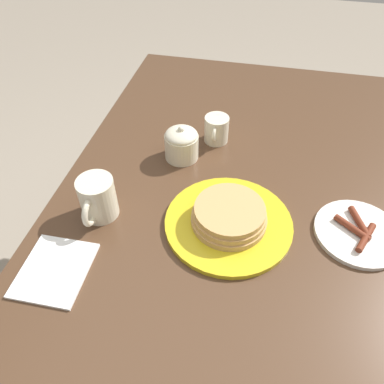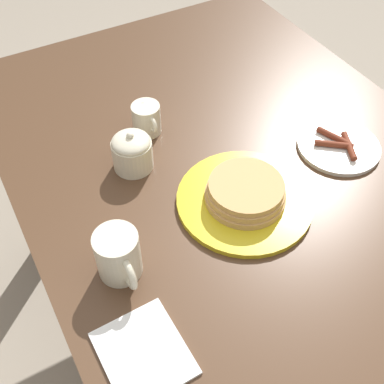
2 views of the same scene
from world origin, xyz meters
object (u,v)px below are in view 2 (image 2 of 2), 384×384
(side_plate_bacon, at_px, (339,145))
(creamer_pitcher, at_px, (146,118))
(sugar_bowl, at_px, (132,151))
(coffee_mug, at_px, (119,255))
(napkin, at_px, (144,353))
(pancake_plate, at_px, (245,196))

(side_plate_bacon, height_order, creamer_pitcher, creamer_pitcher)
(creamer_pitcher, distance_m, sugar_bowl, 0.12)
(coffee_mug, bearing_deg, creamer_pitcher, 147.43)
(side_plate_bacon, height_order, coffee_mug, coffee_mug)
(coffee_mug, distance_m, napkin, 0.17)
(side_plate_bacon, bearing_deg, napkin, -69.45)
(side_plate_bacon, distance_m, coffee_mug, 0.56)
(pancake_plate, bearing_deg, creamer_pitcher, -165.24)
(side_plate_bacon, xyz_separation_m, sugar_bowl, (-0.17, -0.43, 0.04))
(side_plate_bacon, xyz_separation_m, napkin, (0.22, -0.59, -0.00))
(coffee_mug, bearing_deg, pancake_plate, 95.75)
(pancake_plate, distance_m, sugar_bowl, 0.26)
(side_plate_bacon, distance_m, sugar_bowl, 0.46)
(pancake_plate, distance_m, coffee_mug, 0.29)
(sugar_bowl, height_order, napkin, sugar_bowl)
(pancake_plate, relative_size, coffee_mug, 2.46)
(pancake_plate, xyz_separation_m, napkin, (0.19, -0.32, -0.02))
(pancake_plate, height_order, napkin, pancake_plate)
(sugar_bowl, bearing_deg, pancake_plate, 36.73)
(pancake_plate, distance_m, creamer_pitcher, 0.30)
(coffee_mug, height_order, creamer_pitcher, coffee_mug)
(side_plate_bacon, bearing_deg, sugar_bowl, -111.98)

